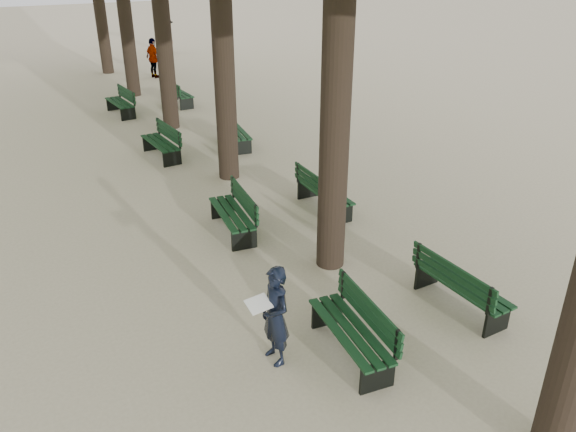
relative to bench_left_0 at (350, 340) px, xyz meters
name	(u,v)px	position (x,y,z in m)	size (l,w,h in m)	color
ground	(352,389)	(-0.37, -0.61, -0.27)	(120.00, 120.00, 0.00)	beige
bench_left_0	(350,340)	(0.00, 0.00, 0.00)	(0.75, 1.85, 0.92)	black
bench_left_1	(233,221)	(0.00, 4.43, 0.00)	(0.76, 1.85, 0.92)	black
bench_left_2	(161,148)	(0.00, 9.64, 0.00)	(0.72, 1.84, 0.92)	black
bench_left_3	(121,107)	(0.00, 14.70, 0.00)	(0.74, 1.85, 0.92)	black
bench_right_0	(460,294)	(2.27, 0.16, 0.00)	(0.63, 1.82, 0.92)	black
bench_right_1	(324,199)	(2.27, 4.50, 0.00)	(0.61, 1.81, 0.92)	black
bench_right_2	(236,137)	(2.27, 9.61, 0.00)	(0.81, 1.86, 0.92)	black
bench_right_3	(179,98)	(2.27, 15.08, 0.00)	(0.67, 1.83, 0.92)	black
man_with_map	(275,316)	(-1.01, 0.42, 0.50)	(0.61, 0.64, 1.53)	black
pedestrian_c	(153,58)	(2.80, 20.28, 0.60)	(1.02, 0.35, 1.75)	#262628
pedestrian_b	(168,36)	(5.27, 26.25, 0.68)	(1.22, 0.38, 1.90)	#262628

